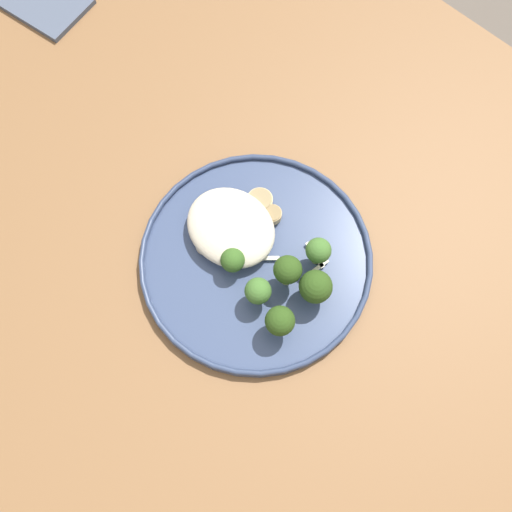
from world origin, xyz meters
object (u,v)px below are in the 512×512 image
seared_scallop_front_small (272,215)px  broccoli_floret_front_edge (258,292)px  broccoli_floret_rear_charred (233,261)px  broccoli_floret_split_head (316,287)px  seared_scallop_rear_pale (204,245)px  seared_scallop_center_golden (239,212)px  broccoli_floret_center_pile (288,270)px  dinner_plate (256,259)px  seared_scallop_left_edge (230,235)px  broccoli_floret_small_sprig (318,251)px  broccoli_floret_beside_noodles (280,321)px  seared_scallop_large_seared (260,201)px

seared_scallop_front_small → broccoli_floret_front_edge: broccoli_floret_front_edge is taller
broccoli_floret_rear_charred → broccoli_floret_split_head: 0.10m
seared_scallop_rear_pale → broccoli_floret_front_edge: (-0.09, 0.00, 0.02)m
seared_scallop_rear_pale → seared_scallop_front_small: size_ratio=0.93×
seared_scallop_rear_pale → seared_scallop_center_golden: 0.06m
seared_scallop_center_golden → broccoli_floret_center_pile: 0.11m
dinner_plate → seared_scallop_left_edge: seared_scallop_left_edge is taller
broccoli_floret_split_head → broccoli_floret_front_edge: size_ratio=1.15×
seared_scallop_front_small → seared_scallop_left_edge: size_ratio=0.81×
dinner_plate → seared_scallop_rear_pale: 0.07m
broccoli_floret_small_sprig → broccoli_floret_split_head: bearing=126.9°
broccoli_floret_rear_charred → broccoli_floret_small_sprig: broccoli_floret_small_sprig is taller
broccoli_floret_center_pile → broccoli_floret_split_head: size_ratio=1.03×
seared_scallop_left_edge → broccoli_floret_rear_charred: broccoli_floret_rear_charred is taller
broccoli_floret_small_sprig → broccoli_floret_split_head: 0.04m
broccoli_floret_rear_charred → broccoli_floret_front_edge: (-0.05, 0.01, 0.00)m
seared_scallop_center_golden → broccoli_floret_center_pile: broccoli_floret_center_pile is taller
broccoli_floret_beside_noodles → broccoli_floret_center_pile: bearing=-56.2°
broccoli_floret_center_pile → broccoli_floret_beside_noodles: (-0.03, 0.05, -0.00)m
seared_scallop_large_seared → broccoli_floret_beside_noodles: bearing=140.9°
broccoli_floret_beside_noodles → broccoli_floret_front_edge: (0.04, -0.01, -0.01)m
seared_scallop_large_seared → broccoli_floret_center_pile: 0.11m
seared_scallop_left_edge → broccoli_floret_center_pile: bearing=-175.4°
seared_scallop_rear_pale → seared_scallop_front_small: 0.09m
broccoli_floret_front_edge → seared_scallop_center_golden: bearing=-34.7°
broccoli_floret_small_sprig → broccoli_floret_beside_noodles: bearing=104.3°
seared_scallop_left_edge → seared_scallop_large_seared: bearing=-85.6°
dinner_plate → broccoli_floret_rear_charred: bearing=64.8°
broccoli_floret_rear_charred → broccoli_floret_center_pile: 0.07m
seared_scallop_front_small → broccoli_floret_small_sprig: bearing=176.1°
broccoli_floret_center_pile → seared_scallop_large_seared: bearing=-29.5°
seared_scallop_left_edge → broccoli_floret_rear_charred: (-0.03, 0.02, 0.01)m
seared_scallop_front_small → broccoli_floret_split_head: bearing=158.6°
seared_scallop_front_small → broccoli_floret_beside_noodles: bearing=135.7°
seared_scallop_rear_pale → broccoli_floret_front_edge: bearing=178.2°
seared_scallop_front_small → broccoli_floret_beside_noodles: size_ratio=0.44×
seared_scallop_left_edge → dinner_plate: bearing=-177.0°
seared_scallop_front_small → seared_scallop_large_seared: (0.02, -0.00, 0.00)m
seared_scallop_large_seared → broccoli_floret_small_sprig: bearing=175.3°
seared_scallop_large_seared → broccoli_floret_small_sprig: size_ratio=0.64×
seared_scallop_front_small → broccoli_floret_center_pile: broccoli_floret_center_pile is taller
seared_scallop_rear_pale → broccoli_floret_beside_noodles: size_ratio=0.41×
seared_scallop_front_small → broccoli_floret_beside_noodles: (-0.10, 0.10, 0.03)m
seared_scallop_front_small → broccoli_floret_center_pile: (-0.07, 0.05, 0.03)m
seared_scallop_rear_pale → seared_scallop_front_small: (-0.03, -0.09, 0.00)m
broccoli_floret_beside_noodles → broccoli_floret_small_sprig: bearing=-75.7°
seared_scallop_rear_pale → broccoli_floret_split_head: broccoli_floret_split_head is taller
seared_scallop_left_edge → broccoli_floret_rear_charred: bearing=139.6°
broccoli_floret_front_edge → broccoli_floret_beside_noodles: bearing=167.1°
seared_scallop_left_edge → broccoli_floret_center_pile: 0.09m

